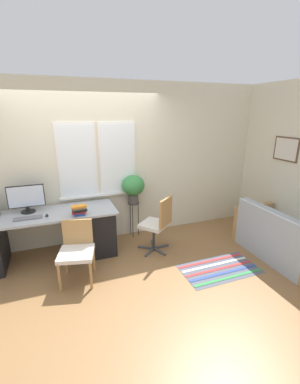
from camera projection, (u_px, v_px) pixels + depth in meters
name	position (u px, v px, depth m)	size (l,w,h in m)	color
ground_plane	(100.00, 261.00, 3.95)	(14.00, 14.00, 0.00)	olive
wall_back_with_window	(87.00, 165.00, 4.26)	(9.00, 0.12, 2.70)	beige
wall_right_with_picture	(275.00, 161.00, 4.62)	(0.08, 9.00, 2.70)	beige
desk	(48.00, 235.00, 3.92)	(2.08, 0.72, 0.76)	#9EA3A8
monitor	(26.00, 199.00, 3.81)	(0.51, 0.21, 0.42)	black
keyboard	(28.00, 218.00, 3.63)	(0.38, 0.13, 0.02)	slate
mouse	(47.00, 215.00, 3.71)	(0.04, 0.07, 0.03)	black
book_stack	(79.00, 210.00, 3.74)	(0.23, 0.18, 0.15)	#2851B2
desk_chair_wooden	(77.00, 249.00, 3.44)	(0.54, 0.54, 0.80)	#B2844C
office_chair_swivel	(158.00, 223.00, 4.12)	(0.57, 0.58, 0.93)	#47474C
couch_loveseat	(281.00, 241.00, 4.01)	(0.79, 1.47, 0.81)	#9EA8B2
plant_stand	(134.00, 208.00, 4.63)	(0.20, 0.20, 0.65)	#333338
potted_plant	(133.00, 186.00, 4.50)	(0.40, 0.40, 0.50)	#514C47
floor_rug_striped	(220.00, 269.00, 3.76)	(1.13, 0.61, 0.01)	#565B6B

